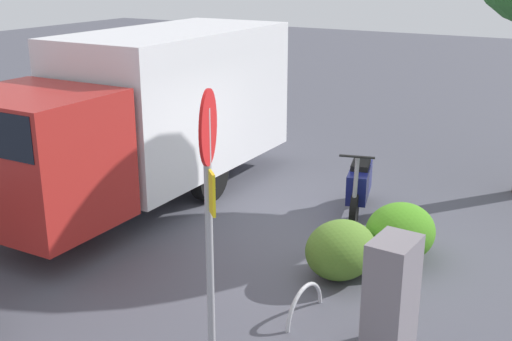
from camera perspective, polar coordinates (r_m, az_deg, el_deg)
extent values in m
plane|color=#494A54|center=(9.91, 5.80, -6.13)|extent=(60.00, 60.00, 0.00)
cylinder|color=black|center=(12.46, -11.48, 0.91)|extent=(0.90, 0.25, 0.90)
cylinder|color=black|center=(11.35, -4.17, -0.46)|extent=(0.90, 0.25, 0.90)
cube|color=silver|center=(11.87, -7.08, 6.43)|extent=(4.63, 2.22, 2.46)
cube|color=#A92420|center=(9.57, -18.81, 1.03)|extent=(1.81, 2.11, 1.90)
cube|color=black|center=(9.43, -19.17, 4.52)|extent=(1.83, 1.95, 0.60)
cylinder|color=black|center=(10.27, 8.71, -3.67)|extent=(0.57, 0.24, 0.56)
cylinder|color=black|center=(11.44, 9.43, -1.42)|extent=(0.57, 0.24, 0.56)
cube|color=navy|center=(10.80, 9.19, -1.00)|extent=(1.15, 0.59, 0.48)
cube|color=black|center=(10.81, 9.32, 0.52)|extent=(0.69, 0.44, 0.12)
cylinder|color=slate|center=(10.13, 8.89, -0.68)|extent=(0.29, 0.14, 0.69)
cylinder|color=black|center=(10.02, 8.98, 1.22)|extent=(0.18, 0.54, 0.04)
cylinder|color=#9E9EA3|center=(6.64, -4.18, -5.91)|extent=(0.08, 0.08, 2.70)
cylinder|color=red|center=(6.25, -4.27, 3.84)|extent=(0.71, 0.32, 0.76)
cube|color=yellow|center=(6.43, -4.14, -1.70)|extent=(0.33, 0.33, 0.44)
cube|color=slate|center=(7.09, 11.94, -10.91)|extent=(0.64, 0.47, 1.32)
torus|color=#B7B7BC|center=(7.89, 4.34, -12.83)|extent=(0.85, 0.10, 0.85)
ellipsoid|color=#3F7F1B|center=(9.35, 12.71, -5.35)|extent=(1.18, 0.96, 0.80)
ellipsoid|color=#496E24|center=(8.71, 7.55, -6.98)|extent=(1.12, 0.91, 0.76)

